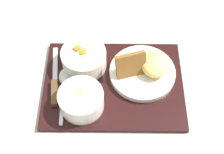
% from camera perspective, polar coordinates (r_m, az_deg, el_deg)
% --- Properties ---
extents(ground_plane, '(4.00, 4.00, 0.00)m').
position_cam_1_polar(ground_plane, '(0.84, 0.00, -1.57)').
color(ground_plane, '#ADA89E').
extents(serving_tray, '(0.37, 0.27, 0.01)m').
position_cam_1_polar(serving_tray, '(0.84, 0.00, -1.35)').
color(serving_tray, black).
rests_on(serving_tray, ground_plane).
extents(bowl_salad, '(0.12, 0.12, 0.06)m').
position_cam_1_polar(bowl_salad, '(0.85, -5.42, 3.48)').
color(bowl_salad, silver).
rests_on(bowl_salad, serving_tray).
extents(bowl_soup, '(0.11, 0.11, 0.06)m').
position_cam_1_polar(bowl_soup, '(0.78, -5.95, -4.07)').
color(bowl_soup, silver).
rests_on(bowl_soup, serving_tray).
extents(plate_main, '(0.18, 0.18, 0.08)m').
position_cam_1_polar(plate_main, '(0.84, 5.75, 1.38)').
color(plate_main, silver).
rests_on(plate_main, serving_tray).
extents(knife, '(0.03, 0.19, 0.02)m').
position_cam_1_polar(knife, '(0.83, -10.71, -1.79)').
color(knife, silver).
rests_on(knife, serving_tray).
extents(spoon, '(0.03, 0.17, 0.01)m').
position_cam_1_polar(spoon, '(0.83, -9.09, -1.58)').
color(spoon, silver).
rests_on(spoon, serving_tray).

